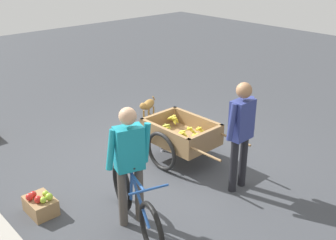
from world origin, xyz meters
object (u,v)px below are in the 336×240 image
Objects in this scene: bicycle at (135,205)px; apple_crate at (41,205)px; vendor_person at (241,128)px; dog at (148,105)px; cyclist_person at (129,157)px; fruit_cart at (181,136)px.

apple_crate is (1.09, 0.73, -0.22)m from bicycle.
vendor_person is at bearing -98.45° from bicycle.
apple_crate is at bearing 116.86° from dog.
cyclist_person is (0.15, -0.04, 0.58)m from bicycle.
vendor_person is 1.03× the size of cyclist_person.
cyclist_person is at bearing -140.62° from apple_crate.
dog is at bearing -14.06° from vendor_person.
vendor_person is 1.00× the size of bicycle.
fruit_cart is at bearing -61.13° from bicycle.
vendor_person reaches higher than bicycle.
fruit_cart is 1.04× the size of vendor_person.
bicycle is 1.02× the size of cyclist_person.
vendor_person is at bearing 165.94° from dog.
apple_crate is (0.19, 2.37, -0.31)m from fruit_cart.
bicycle reaches higher than fruit_cart.
vendor_person is (-1.15, -0.03, 0.53)m from fruit_cart.
bicycle is (0.25, 1.66, -0.61)m from vendor_person.
dog is (1.78, -0.76, -0.17)m from fruit_cart.
cyclist_person is 2.56× the size of dog.
cyclist_person is at bearing -16.99° from bicycle.
cyclist_person is 3.56× the size of apple_crate.
bicycle is at bearing -146.14° from apple_crate.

